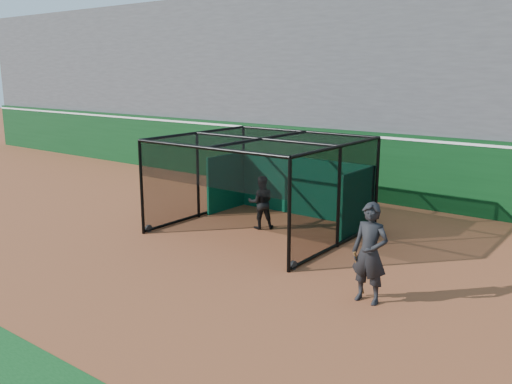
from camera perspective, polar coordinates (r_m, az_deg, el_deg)
The scene contains 6 objects.
ground at distance 13.70m, azimuth -5.14°, elevation -7.18°, with size 120.00×120.00×0.00m, color brown.
outfield_wall at distance 20.27m, azimuth 11.20°, elevation 2.90°, with size 50.00×0.50×2.50m.
grandstand at distance 23.44m, azimuth 15.72°, elevation 11.80°, with size 50.00×7.85×8.95m.
batting_cage at distance 15.80m, azimuth 0.62°, elevation 0.68°, with size 5.18×4.77×2.73m.
batter at distance 16.14m, azimuth 0.53°, elevation -1.10°, with size 0.78×0.61×1.60m, color black.
on_deck_player at distance 11.21m, azimuth 11.88°, elevation -6.34°, with size 0.76×0.50×2.09m.
Camera 1 is at (8.74, -9.47, 4.64)m, focal length 38.00 mm.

